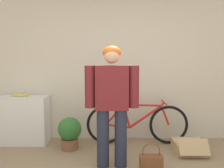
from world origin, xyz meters
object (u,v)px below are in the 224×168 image
banana (20,95)px  potted_plant (70,132)px  handbag (151,162)px  bicycle (137,123)px  cardboard_box (189,147)px  person (112,99)px

banana → potted_plant: bearing=-21.0°
handbag → potted_plant: (-1.18, 0.81, 0.17)m
banana → handbag: size_ratio=0.94×
handbag → potted_plant: potted_plant is taller
bicycle → handbag: 1.12m
bicycle → potted_plant: size_ratio=3.32×
bicycle → cardboard_box: bicycle is taller
person → handbag: person is taller
person → bicycle: bearing=64.7°
banana → handbag: banana is taller
person → banana: person is taller
bicycle → cardboard_box: 0.91m
person → cardboard_box: (1.20, 0.52, -0.83)m
person → banana: bearing=146.8°
handbag → potted_plant: size_ratio=0.73×
person → cardboard_box: bearing=22.7°
cardboard_box → potted_plant: potted_plant is taller
person → bicycle: size_ratio=0.94×
person → cardboard_box: 1.55m
bicycle → handbag: bearing=-85.2°
potted_plant → handbag: bearing=-34.4°
banana → cardboard_box: banana is taller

